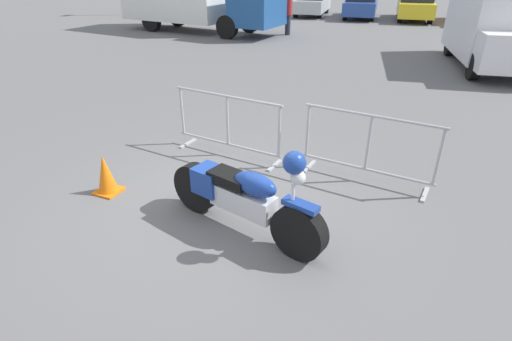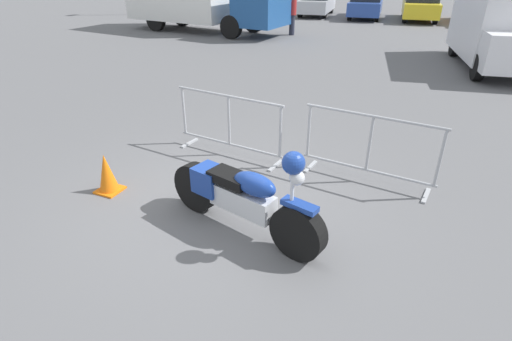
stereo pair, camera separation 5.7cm
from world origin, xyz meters
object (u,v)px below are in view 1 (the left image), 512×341
object	(u,v)px
parked_car_white	(268,1)
traffic_cone	(106,175)
parked_car_blue	(361,4)
parked_car_yellow	(415,5)
pedestrian	(288,13)
crowd_barrier_near	(228,125)
delivery_van	(496,25)
motorcycle	(243,197)
crowd_barrier_far	(368,148)
parked_car_silver	(312,3)
parked_car_red	(474,9)

from	to	relation	value
parked_car_white	traffic_cone	world-z (taller)	parked_car_white
parked_car_blue	parked_car_yellow	xyz separation A→B (m)	(2.93, 0.28, 0.03)
parked_car_yellow	pedestrian	size ratio (longest dim) A/B	2.74
crowd_barrier_near	parked_car_yellow	distance (m)	19.87
delivery_van	parked_car_yellow	distance (m)	11.12
motorcycle	crowd_barrier_near	xyz separation A→B (m)	(-1.16, 1.88, 0.06)
delivery_van	pedestrian	distance (m)	8.39
parked_car_yellow	pedestrian	world-z (taller)	pedestrian
motorcycle	pedestrian	xyz separation A→B (m)	(-4.38, 14.12, 0.43)
pedestrian	crowd_barrier_far	bearing A→B (deg)	-115.57
traffic_cone	crowd_barrier_far	bearing A→B (deg)	28.52
crowd_barrier_far	traffic_cone	distance (m)	3.83
parked_car_white	motorcycle	bearing A→B (deg)	-165.66
crowd_barrier_far	motorcycle	bearing A→B (deg)	-121.62
motorcycle	parked_car_silver	world-z (taller)	parked_car_silver
crowd_barrier_far	crowd_barrier_near	bearing A→B (deg)	180.00
parked_car_white	parked_car_yellow	size ratio (longest dim) A/B	0.92
crowd_barrier_near	parked_car_red	bearing A→B (deg)	77.05
parked_car_blue	parked_car_yellow	bearing A→B (deg)	-91.36
parked_car_red	traffic_cone	world-z (taller)	parked_car_red
crowd_barrier_near	parked_car_white	bearing A→B (deg)	109.97
motorcycle	parked_car_yellow	world-z (taller)	parked_car_yellow
motorcycle	traffic_cone	size ratio (longest dim) A/B	3.80
parked_car_white	parked_car_yellow	xyz separation A→B (m)	(8.78, 0.02, 0.06)
motorcycle	parked_car_red	world-z (taller)	parked_car_red
pedestrian	traffic_cone	bearing A→B (deg)	-131.11
crowd_barrier_near	parked_car_blue	bearing A→B (deg)	93.90
crowd_barrier_near	delivery_van	distance (m)	10.20
crowd_barrier_near	delivery_van	size ratio (longest dim) A/B	0.38
motorcycle	pedestrian	distance (m)	14.79
delivery_van	pedestrian	size ratio (longest dim) A/B	3.12
motorcycle	crowd_barrier_near	distance (m)	2.21
crowd_barrier_near	parked_car_yellow	size ratio (longest dim) A/B	0.44
motorcycle	parked_car_red	xyz separation A→B (m)	(3.36, 21.55, 0.24)
delivery_van	parked_car_yellow	world-z (taller)	delivery_van
motorcycle	parked_car_yellow	bearing A→B (deg)	102.99
parked_car_yellow	pedestrian	bearing A→B (deg)	140.80
crowd_barrier_far	parked_car_yellow	size ratio (longest dim) A/B	0.44
crowd_barrier_far	traffic_cone	size ratio (longest dim) A/B	3.44
parked_car_yellow	traffic_cone	distance (m)	21.79
parked_car_white	parked_car_red	xyz separation A→B (m)	(11.71, -0.11, 0.02)
crowd_barrier_far	delivery_van	distance (m)	9.39
delivery_van	parked_car_silver	distance (m)	13.72
crowd_barrier_near	parked_car_red	distance (m)	20.18
delivery_van	parked_car_white	bearing A→B (deg)	-142.97
parked_car_blue	motorcycle	bearing A→B (deg)	179.91
crowd_barrier_near	traffic_cone	distance (m)	2.12
parked_car_yellow	pedestrian	xyz separation A→B (m)	(-4.81, -7.57, 0.16)
delivery_van	parked_car_blue	bearing A→B (deg)	-161.22
parked_car_blue	parked_car_yellow	size ratio (longest dim) A/B	0.96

